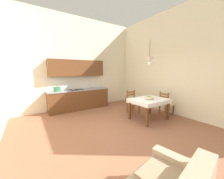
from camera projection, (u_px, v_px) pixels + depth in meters
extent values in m
cube|color=#935B42|center=(118.00, 132.00, 3.74)|extent=(6.12, 6.65, 0.10)
cube|color=beige|center=(79.00, 64.00, 5.98)|extent=(6.12, 0.12, 4.12)
cube|color=beige|center=(177.00, 62.00, 4.98)|extent=(0.12, 6.65, 4.12)
cube|color=brown|center=(80.00, 100.00, 5.82)|extent=(2.63, 0.60, 0.86)
cube|color=gray|center=(79.00, 90.00, 5.74)|extent=(2.66, 0.63, 0.04)
cube|color=silver|center=(77.00, 83.00, 5.95)|extent=(2.63, 0.01, 0.55)
cube|color=brown|center=(77.00, 68.00, 5.72)|extent=(2.42, 0.34, 0.70)
cube|color=black|center=(82.00, 109.00, 5.65)|extent=(2.59, 0.02, 0.09)
cylinder|color=silver|center=(91.00, 89.00, 6.07)|extent=(0.34, 0.34, 0.02)
cylinder|color=silver|center=(90.00, 86.00, 6.17)|extent=(0.02, 0.02, 0.22)
cube|color=black|center=(76.00, 90.00, 5.68)|extent=(0.52, 0.42, 0.01)
cylinder|color=silver|center=(74.00, 90.00, 5.52)|extent=(0.11, 0.11, 0.01)
cylinder|color=silver|center=(80.00, 89.00, 5.66)|extent=(0.11, 0.11, 0.01)
cylinder|color=silver|center=(73.00, 89.00, 5.69)|extent=(0.11, 0.11, 0.01)
cylinder|color=silver|center=(78.00, 89.00, 5.83)|extent=(0.11, 0.11, 0.01)
cylinder|color=#337A4C|center=(57.00, 89.00, 5.22)|extent=(0.28, 0.28, 0.15)
cylinder|color=#337A4C|center=(57.00, 87.00, 5.21)|extent=(0.29, 0.29, 0.02)
sphere|color=black|center=(57.00, 87.00, 5.20)|extent=(0.04, 0.04, 0.04)
cube|color=brown|center=(149.00, 99.00, 4.50)|extent=(1.19, 0.92, 0.02)
cube|color=brown|center=(147.00, 116.00, 3.94)|extent=(0.07, 0.07, 0.73)
cube|color=brown|center=(168.00, 110.00, 4.52)|extent=(0.07, 0.07, 0.73)
cube|color=brown|center=(130.00, 109.00, 4.60)|extent=(0.07, 0.07, 0.73)
cube|color=brown|center=(150.00, 105.00, 5.18)|extent=(0.07, 0.07, 0.73)
cube|color=white|center=(149.00, 99.00, 4.50)|extent=(1.25, 0.98, 0.00)
cube|color=white|center=(161.00, 104.00, 4.11)|extent=(1.25, 0.01, 0.12)
cube|color=white|center=(139.00, 98.00, 4.91)|extent=(1.25, 0.01, 0.12)
cube|color=white|center=(136.00, 103.00, 4.17)|extent=(0.01, 0.98, 0.12)
cube|color=white|center=(160.00, 99.00, 4.85)|extent=(0.01, 0.98, 0.12)
cube|color=#D1BC89|center=(133.00, 103.00, 5.27)|extent=(0.47, 0.47, 0.04)
cube|color=brown|center=(139.00, 109.00, 5.22)|extent=(0.05, 0.05, 0.41)
cube|color=brown|center=(132.00, 110.00, 5.07)|extent=(0.05, 0.05, 0.41)
cube|color=brown|center=(134.00, 101.00, 5.51)|extent=(0.05, 0.05, 0.93)
cube|color=brown|center=(127.00, 101.00, 5.35)|extent=(0.05, 0.05, 0.93)
cube|color=brown|center=(131.00, 92.00, 5.37)|extent=(0.32, 0.07, 0.07)
cube|color=brown|center=(131.00, 95.00, 5.39)|extent=(0.32, 0.07, 0.07)
cube|color=#D1BC89|center=(167.00, 104.00, 5.04)|extent=(0.45, 0.45, 0.04)
cube|color=brown|center=(165.00, 108.00, 5.32)|extent=(0.05, 0.05, 0.41)
cube|color=brown|center=(173.00, 110.00, 5.01)|extent=(0.05, 0.05, 0.41)
cube|color=brown|center=(160.00, 103.00, 5.11)|extent=(0.05, 0.05, 0.93)
cube|color=brown|center=(168.00, 105.00, 4.80)|extent=(0.05, 0.05, 0.93)
cube|color=brown|center=(164.00, 94.00, 4.90)|extent=(0.05, 0.32, 0.07)
cube|color=brown|center=(164.00, 97.00, 4.91)|extent=(0.05, 0.32, 0.07)
cube|color=tan|center=(178.00, 163.00, 1.74)|extent=(0.28, 0.70, 0.18)
cube|color=#978063|center=(165.00, 176.00, 1.58)|extent=(0.64, 0.61, 0.10)
cylinder|color=beige|center=(149.00, 99.00, 4.42)|extent=(0.17, 0.17, 0.02)
cylinder|color=beige|center=(149.00, 98.00, 4.42)|extent=(0.30, 0.30, 0.07)
sphere|color=#4C8E3D|center=(148.00, 97.00, 4.39)|extent=(0.09, 0.09, 0.09)
sphere|color=#4C8E3D|center=(151.00, 97.00, 4.43)|extent=(0.08, 0.08, 0.08)
sphere|color=#4C8E3D|center=(148.00, 97.00, 4.44)|extent=(0.10, 0.10, 0.10)
cylinder|color=black|center=(150.00, 49.00, 4.19)|extent=(0.01, 0.01, 0.57)
cone|color=silver|center=(149.00, 59.00, 4.23)|extent=(0.32, 0.32, 0.14)
sphere|color=white|center=(149.00, 63.00, 4.25)|extent=(0.11, 0.11, 0.11)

